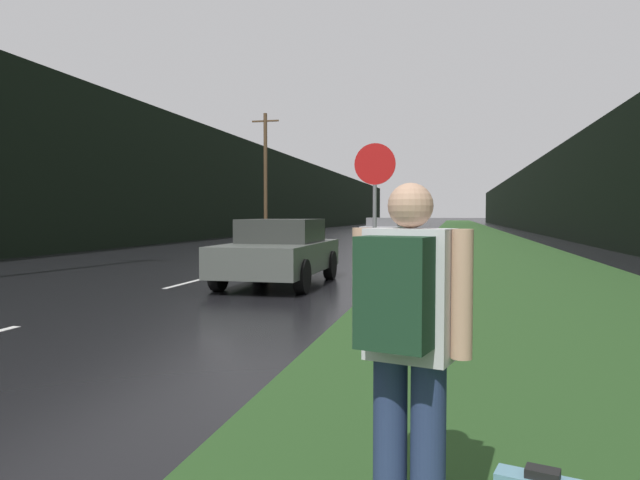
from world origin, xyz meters
TOP-DOWN VIEW (x-y plane):
  - grass_verge at (7.11, 40.00)m, footprint 6.00×240.00m
  - lane_stripe_c at (0.00, 13.24)m, footprint 0.12×3.00m
  - lane_stripe_d at (0.00, 20.24)m, footprint 0.12×3.00m
  - treeline_far_side at (-10.11, 50.00)m, footprint 2.00×140.00m
  - treeline_near_side at (13.11, 50.00)m, footprint 2.00×140.00m
  - utility_pole_far at (-6.26, 36.83)m, footprint 1.80×0.24m
  - stop_sign at (4.33, 11.30)m, footprint 0.73×0.07m
  - hitchhiker_with_backpack at (5.47, 3.86)m, footprint 0.55×0.47m
  - car_passing_near at (2.06, 12.97)m, footprint 1.90×4.05m
  - car_passing_far at (2.06, 31.78)m, footprint 2.03×4.17m

SIDE VIEW (x-z plane):
  - lane_stripe_c at x=0.00m, z-range 0.00..0.01m
  - lane_stripe_d at x=0.00m, z-range 0.00..0.01m
  - grass_verge at x=7.11m, z-range 0.00..0.02m
  - car_passing_far at x=2.06m, z-range 0.03..1.37m
  - car_passing_near at x=2.06m, z-range 0.01..1.41m
  - hitchhiker_with_backpack at x=5.47m, z-range 0.12..1.76m
  - stop_sign at x=4.33m, z-range 0.35..3.10m
  - treeline_near_side at x=13.11m, z-range 0.00..5.86m
  - treeline_far_side at x=-10.11m, z-range 0.00..7.02m
  - utility_pole_far at x=-6.26m, z-range 0.13..8.23m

